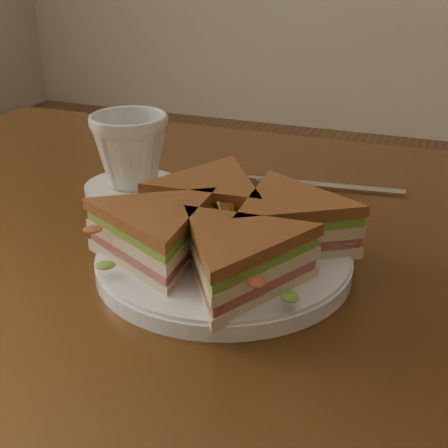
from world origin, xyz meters
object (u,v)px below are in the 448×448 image
object	(u,v)px
plate	(224,261)
sandwich_wedges	(224,228)
saucer	(133,188)
coffee_cup	(130,150)
spoon	(141,205)
table	(242,307)
knife	(319,186)

from	to	relation	value
plate	sandwich_wedges	world-z (taller)	sandwich_wedges
saucer	coffee_cup	world-z (taller)	coffee_cup
sandwich_wedges	saucer	distance (m)	0.25
spoon	table	bearing A→B (deg)	-30.48
table	knife	size ratio (longest dim) A/B	5.58
table	sandwich_wedges	world-z (taller)	sandwich_wedges
sandwich_wedges	coffee_cup	bearing A→B (deg)	140.88
saucer	sandwich_wedges	bearing A→B (deg)	-39.12
coffee_cup	table	bearing A→B (deg)	-40.73
spoon	knife	size ratio (longest dim) A/B	0.81
coffee_cup	knife	bearing A→B (deg)	5.04
table	knife	world-z (taller)	knife
knife	saucer	xyz separation A→B (m)	(-0.23, -0.10, 0.00)
table	coffee_cup	world-z (taller)	coffee_cup
spoon	saucer	distance (m)	0.06
plate	saucer	distance (m)	0.24
sandwich_wedges	saucer	world-z (taller)	sandwich_wedges
plate	saucer	size ratio (longest dim) A/B	2.05
table	saucer	size ratio (longest dim) A/B	9.40
table	coffee_cup	xyz separation A→B (m)	(-0.18, 0.07, 0.16)
spoon	coffee_cup	size ratio (longest dim) A/B	1.71
sandwich_wedges	coffee_cup	distance (m)	0.24
coffee_cup	plate	bearing A→B (deg)	-58.23
sandwich_wedges	spoon	bearing A→B (deg)	145.03
plate	coffee_cup	size ratio (longest dim) A/B	2.56
sandwich_wedges	knife	size ratio (longest dim) A/B	1.53
table	coffee_cup	size ratio (longest dim) A/B	11.71
sandwich_wedges	saucer	bearing A→B (deg)	140.88
spoon	coffee_cup	world-z (taller)	coffee_cup
sandwich_wedges	spoon	distance (m)	0.19
sandwich_wedges	knife	bearing A→B (deg)	80.99
spoon	plate	bearing A→B (deg)	-55.90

